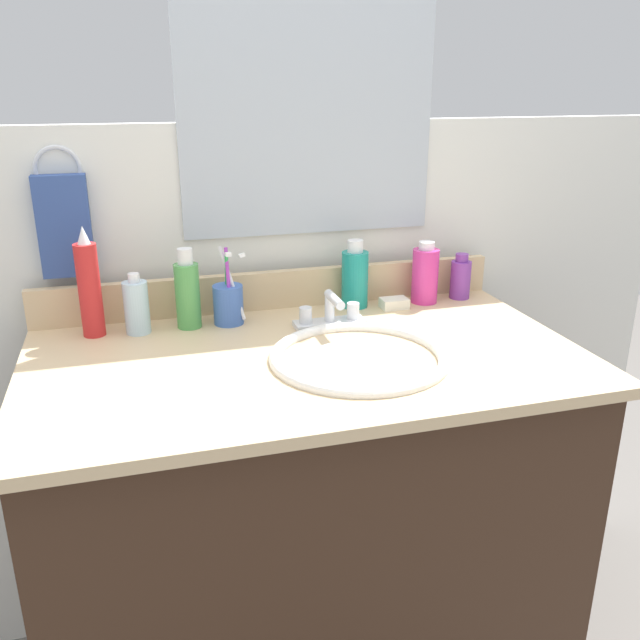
% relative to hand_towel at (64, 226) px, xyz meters
% --- Properties ---
extents(vanity_cabinet, '(1.06, 0.58, 0.85)m').
position_rel_hand_towel_xyz_m(vanity_cabinet, '(0.45, -0.33, -0.67)').
color(vanity_cabinet, '#382316').
rests_on(vanity_cabinet, ground_plane).
extents(countertop, '(1.11, 0.63, 0.02)m').
position_rel_hand_towel_xyz_m(countertop, '(0.45, -0.33, -0.23)').
color(countertop, '#D1B284').
rests_on(countertop, vanity_cabinet).
extents(backsplash, '(1.11, 0.02, 0.09)m').
position_rel_hand_towel_xyz_m(backsplash, '(0.45, -0.02, -0.17)').
color(backsplash, '#D1B284').
rests_on(backsplash, countertop).
extents(back_wall, '(2.21, 0.04, 1.30)m').
position_rel_hand_towel_xyz_m(back_wall, '(0.45, 0.04, -0.44)').
color(back_wall, silver).
rests_on(back_wall, ground_plane).
extents(mirror_panel, '(0.60, 0.01, 0.56)m').
position_rel_hand_towel_xyz_m(mirror_panel, '(0.55, 0.02, 0.23)').
color(mirror_panel, '#B2BCC6').
extents(towel_ring, '(0.10, 0.01, 0.10)m').
position_rel_hand_towel_xyz_m(towel_ring, '(0.00, 0.02, 0.12)').
color(towel_ring, silver).
extents(hand_towel, '(0.11, 0.04, 0.22)m').
position_rel_hand_towel_xyz_m(hand_towel, '(0.00, 0.00, 0.00)').
color(hand_towel, '#334C8C').
extents(sink_basin, '(0.36, 0.36, 0.11)m').
position_rel_hand_towel_xyz_m(sink_basin, '(0.54, -0.38, -0.25)').
color(sink_basin, white).
rests_on(sink_basin, countertop).
extents(faucet, '(0.16, 0.10, 0.08)m').
position_rel_hand_towel_xyz_m(faucet, '(0.54, -0.19, -0.19)').
color(faucet, silver).
rests_on(faucet, countertop).
extents(bottle_cream_purple, '(0.05, 0.05, 0.11)m').
position_rel_hand_towel_xyz_m(bottle_cream_purple, '(0.92, -0.08, -0.17)').
color(bottle_cream_purple, '#7A3899').
rests_on(bottle_cream_purple, countertop).
extents(bottle_toner_green, '(0.05, 0.05, 0.18)m').
position_rel_hand_towel_xyz_m(bottle_toner_green, '(0.24, -0.10, -0.14)').
color(bottle_toner_green, '#4C9E4C').
rests_on(bottle_toner_green, countertop).
extents(bottle_gel_clear, '(0.05, 0.05, 0.13)m').
position_rel_hand_towel_xyz_m(bottle_gel_clear, '(0.13, -0.11, -0.16)').
color(bottle_gel_clear, silver).
rests_on(bottle_gel_clear, countertop).
extents(bottle_spray_red, '(0.05, 0.05, 0.24)m').
position_rel_hand_towel_xyz_m(bottle_spray_red, '(0.04, -0.10, -0.11)').
color(bottle_spray_red, red).
rests_on(bottle_spray_red, countertop).
extents(bottle_soap_pink, '(0.06, 0.06, 0.15)m').
position_rel_hand_towel_xyz_m(bottle_soap_pink, '(0.82, -0.08, -0.15)').
color(bottle_soap_pink, '#D8338C').
rests_on(bottle_soap_pink, countertop).
extents(bottle_mouthwash_teal, '(0.06, 0.06, 0.16)m').
position_rel_hand_towel_xyz_m(bottle_mouthwash_teal, '(0.64, -0.07, -0.15)').
color(bottle_mouthwash_teal, teal).
rests_on(bottle_mouthwash_teal, countertop).
extents(cup_blue_plastic, '(0.07, 0.08, 0.18)m').
position_rel_hand_towel_xyz_m(cup_blue_plastic, '(0.33, -0.10, -0.17)').
color(cup_blue_plastic, '#3F66B7').
rests_on(cup_blue_plastic, countertop).
extents(soap_bar, '(0.06, 0.04, 0.02)m').
position_rel_hand_towel_xyz_m(soap_bar, '(0.73, -0.11, -0.21)').
color(soap_bar, white).
rests_on(soap_bar, countertop).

